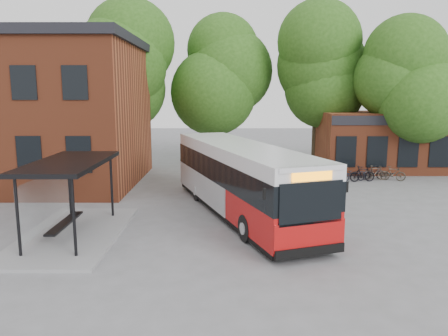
{
  "coord_description": "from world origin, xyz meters",
  "views": [
    {
      "loc": [
        1.23,
        -16.8,
        5.33
      ],
      "look_at": [
        1.19,
        2.49,
        2.0
      ],
      "focal_mm": 35.0,
      "sensor_mm": 36.0,
      "label": 1
    }
  ],
  "objects_px": {
    "bus_shelter": "(71,198)",
    "bicycle_5": "(375,173)",
    "bicycle_2": "(332,171)",
    "bicycle_6": "(373,173)",
    "bicycle_0": "(324,170)",
    "city_bus": "(241,180)",
    "bicycle_7": "(393,174)",
    "bicycle_3": "(362,174)",
    "bicycle_4": "(353,174)",
    "bicycle_1": "(327,169)"
  },
  "relations": [
    {
      "from": "bicycle_4",
      "to": "bicycle_7",
      "type": "distance_m",
      "value": 2.51
    },
    {
      "from": "city_bus",
      "to": "bicycle_7",
      "type": "xyz_separation_m",
      "value": [
        9.63,
        7.5,
        -1.11
      ]
    },
    {
      "from": "bus_shelter",
      "to": "bicycle_4",
      "type": "height_order",
      "value": "bus_shelter"
    },
    {
      "from": "bus_shelter",
      "to": "bicycle_0",
      "type": "relative_size",
      "value": 3.7
    },
    {
      "from": "bus_shelter",
      "to": "city_bus",
      "type": "distance_m",
      "value": 7.1
    },
    {
      "from": "bicycle_0",
      "to": "bicycle_5",
      "type": "distance_m",
      "value": 3.1
    },
    {
      "from": "bicycle_0",
      "to": "bicycle_2",
      "type": "bearing_deg",
      "value": -112.35
    },
    {
      "from": "bicycle_2",
      "to": "bicycle_1",
      "type": "bearing_deg",
      "value": 41.95
    },
    {
      "from": "bicycle_1",
      "to": "bicycle_4",
      "type": "distance_m",
      "value": 2.05
    },
    {
      "from": "bus_shelter",
      "to": "bicycle_7",
      "type": "xyz_separation_m",
      "value": [
        16.05,
        10.53,
        -1.01
      ]
    },
    {
      "from": "bicycle_0",
      "to": "bicycle_4",
      "type": "xyz_separation_m",
      "value": [
        1.53,
        -1.26,
        -0.04
      ]
    },
    {
      "from": "bicycle_2",
      "to": "bicycle_0",
      "type": "bearing_deg",
      "value": 86.37
    },
    {
      "from": "bicycle_2",
      "to": "city_bus",
      "type": "bearing_deg",
      "value": 164.45
    },
    {
      "from": "city_bus",
      "to": "bicycle_6",
      "type": "height_order",
      "value": "city_bus"
    },
    {
      "from": "bicycle_0",
      "to": "bicycle_6",
      "type": "xyz_separation_m",
      "value": [
        2.95,
        -0.59,
        -0.08
      ]
    },
    {
      "from": "bicycle_5",
      "to": "bicycle_6",
      "type": "relative_size",
      "value": 0.96
    },
    {
      "from": "bicycle_7",
      "to": "bicycle_1",
      "type": "bearing_deg",
      "value": 90.5
    },
    {
      "from": "bicycle_3",
      "to": "bicycle_6",
      "type": "distance_m",
      "value": 1.19
    },
    {
      "from": "city_bus",
      "to": "bicycle_2",
      "type": "bearing_deg",
      "value": 34.39
    },
    {
      "from": "bicycle_0",
      "to": "bicycle_6",
      "type": "relative_size",
      "value": 1.2
    },
    {
      "from": "bicycle_1",
      "to": "bicycle_2",
      "type": "relative_size",
      "value": 1.04
    },
    {
      "from": "bicycle_5",
      "to": "bus_shelter",
      "type": "bearing_deg",
      "value": 128.07
    },
    {
      "from": "bicycle_0",
      "to": "bicycle_2",
      "type": "distance_m",
      "value": 0.56
    },
    {
      "from": "bicycle_6",
      "to": "bicycle_7",
      "type": "height_order",
      "value": "bicycle_7"
    },
    {
      "from": "bicycle_1",
      "to": "bicycle_2",
      "type": "distance_m",
      "value": 0.64
    },
    {
      "from": "bicycle_7",
      "to": "bicycle_6",
      "type": "bearing_deg",
      "value": 88.63
    },
    {
      "from": "bus_shelter",
      "to": "bicycle_5",
      "type": "bearing_deg",
      "value": 35.54
    },
    {
      "from": "bicycle_3",
      "to": "bicycle_7",
      "type": "relative_size",
      "value": 1.06
    },
    {
      "from": "city_bus",
      "to": "bicycle_5",
      "type": "relative_size",
      "value": 8.1
    },
    {
      "from": "bicycle_2",
      "to": "bicycle_5",
      "type": "xyz_separation_m",
      "value": [
        2.49,
        -0.61,
        0.02
      ]
    },
    {
      "from": "bus_shelter",
      "to": "bicycle_5",
      "type": "relative_size",
      "value": 4.64
    },
    {
      "from": "bicycle_1",
      "to": "bicycle_7",
      "type": "relative_size",
      "value": 1.16
    },
    {
      "from": "bus_shelter",
      "to": "bicycle_6",
      "type": "relative_size",
      "value": 4.46
    },
    {
      "from": "bicycle_1",
      "to": "bicycle_3",
      "type": "distance_m",
      "value": 2.47
    },
    {
      "from": "city_bus",
      "to": "bicycle_6",
      "type": "xyz_separation_m",
      "value": [
        8.56,
        7.94,
        -1.14
      ]
    },
    {
      "from": "bicycle_4",
      "to": "bicycle_6",
      "type": "distance_m",
      "value": 1.57
    },
    {
      "from": "city_bus",
      "to": "bicycle_3",
      "type": "xyz_separation_m",
      "value": [
        7.65,
        7.17,
        -1.08
      ]
    },
    {
      "from": "city_bus",
      "to": "bicycle_0",
      "type": "xyz_separation_m",
      "value": [
        5.61,
        8.53,
        -1.06
      ]
    },
    {
      "from": "bicycle_3",
      "to": "bicycle_6",
      "type": "relative_size",
      "value": 1.0
    },
    {
      "from": "bicycle_1",
      "to": "bicycle_3",
      "type": "relative_size",
      "value": 1.09
    },
    {
      "from": "bicycle_2",
      "to": "bicycle_6",
      "type": "bearing_deg",
      "value": -77.61
    },
    {
      "from": "bicycle_3",
      "to": "bicycle_4",
      "type": "distance_m",
      "value": 0.53
    },
    {
      "from": "city_bus",
      "to": "bicycle_6",
      "type": "distance_m",
      "value": 11.73
    },
    {
      "from": "bicycle_3",
      "to": "bicycle_5",
      "type": "height_order",
      "value": "bicycle_3"
    },
    {
      "from": "bicycle_5",
      "to": "bicycle_2",
      "type": "bearing_deg",
      "value": 78.68
    },
    {
      "from": "city_bus",
      "to": "bicycle_0",
      "type": "distance_m",
      "value": 10.26
    },
    {
      "from": "bicycle_4",
      "to": "bicycle_6",
      "type": "xyz_separation_m",
      "value": [
        1.43,
        0.66,
        -0.05
      ]
    },
    {
      "from": "bicycle_4",
      "to": "city_bus",
      "type": "bearing_deg",
      "value": 115.25
    },
    {
      "from": "bicycle_3",
      "to": "bicycle_4",
      "type": "xyz_separation_m",
      "value": [
        -0.52,
        0.1,
        -0.01
      ]
    },
    {
      "from": "bicycle_2",
      "to": "bicycle_5",
      "type": "bearing_deg",
      "value": -83.04
    }
  ]
}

